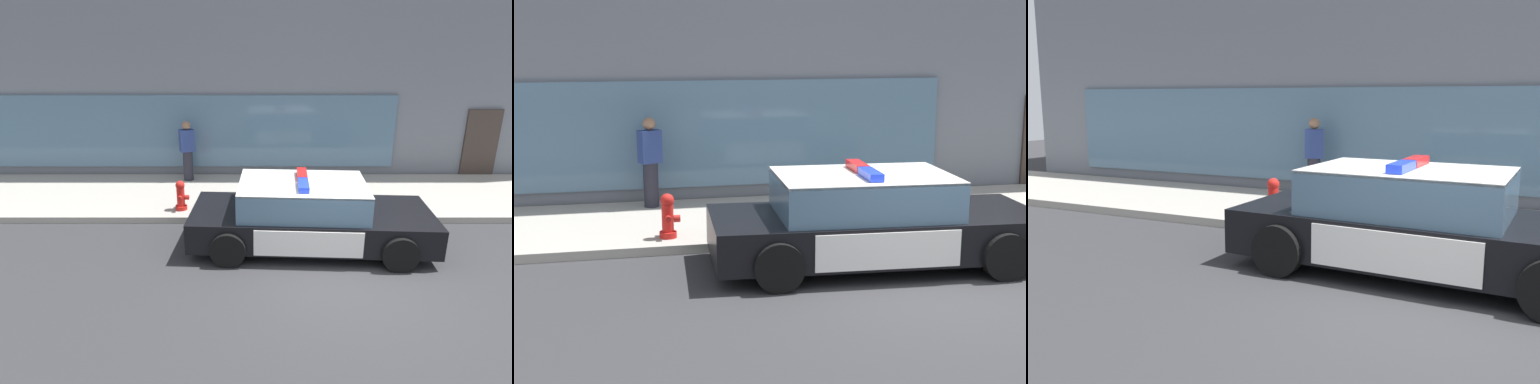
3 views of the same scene
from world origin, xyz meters
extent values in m
plane|color=#303033|center=(0.00, 0.00, 0.00)|extent=(48.00, 48.00, 0.00)
cube|color=#A39E93|center=(0.00, 3.99, 0.07)|extent=(48.00, 3.29, 0.15)
cube|color=slate|center=(-1.46, 10.82, 4.85)|extent=(21.51, 10.27, 9.70)
cube|color=slate|center=(-4.04, 5.66, 1.45)|extent=(12.90, 0.08, 2.10)
cube|color=#382D28|center=(4.99, 5.66, 1.05)|extent=(1.00, 0.08, 2.10)
cube|color=black|center=(-0.52, 1.24, 0.50)|extent=(4.94, 2.17, 0.60)
cube|color=silver|center=(1.03, 1.15, 0.67)|extent=(1.75, 1.95, 0.05)
cube|color=silver|center=(-2.21, 1.33, 0.67)|extent=(1.46, 1.94, 0.05)
cube|color=silver|center=(-0.56, 2.20, 0.50)|extent=(2.03, 0.14, 0.51)
cube|color=silver|center=(-0.67, 0.28, 0.50)|extent=(2.03, 0.14, 0.51)
cube|color=yellow|center=(-0.56, 2.22, 0.50)|extent=(0.22, 0.02, 0.26)
cube|color=slate|center=(-0.71, 1.25, 1.07)|extent=(2.61, 1.85, 0.60)
cube|color=silver|center=(-0.71, 1.25, 1.36)|extent=(2.61, 1.85, 0.04)
cube|color=red|center=(-0.69, 1.59, 1.44)|extent=(0.24, 0.66, 0.11)
cube|color=blue|center=(-0.73, 0.91, 1.44)|extent=(0.24, 0.66, 0.11)
cylinder|color=black|center=(1.13, 2.10, 0.34)|extent=(0.69, 0.26, 0.68)
cylinder|color=black|center=(1.03, 0.20, 0.34)|extent=(0.69, 0.26, 0.68)
cylinder|color=black|center=(-2.06, 2.28, 0.34)|extent=(0.69, 0.26, 0.68)
cylinder|color=black|center=(-2.16, 0.38, 0.34)|extent=(0.69, 0.26, 0.68)
cylinder|color=red|center=(-3.44, 2.85, 0.20)|extent=(0.28, 0.28, 0.10)
cylinder|color=red|center=(-3.44, 2.85, 0.47)|extent=(0.19, 0.19, 0.45)
sphere|color=red|center=(-3.44, 2.85, 0.77)|extent=(0.22, 0.22, 0.22)
cylinder|color=#B21E19|center=(-3.44, 2.85, 0.84)|extent=(0.06, 0.06, 0.05)
cylinder|color=#B21E19|center=(-3.44, 2.70, 0.50)|extent=(0.09, 0.10, 0.09)
cylinder|color=#B21E19|center=(-3.44, 2.99, 0.50)|extent=(0.09, 0.10, 0.09)
cylinder|color=#B21E19|center=(-3.29, 2.85, 0.46)|extent=(0.10, 0.12, 0.12)
cylinder|color=#23232D|center=(-3.59, 5.13, 0.57)|extent=(0.28, 0.28, 0.85)
cube|color=navy|center=(-3.59, 5.13, 1.31)|extent=(0.47, 0.39, 0.62)
sphere|color=#8C664C|center=(-3.59, 5.13, 1.74)|extent=(0.24, 0.24, 0.24)
camera|label=1|loc=(-1.64, -7.06, 4.21)|focal=30.99mm
camera|label=2|loc=(-4.20, -8.57, 3.31)|focal=50.93mm
camera|label=3|loc=(0.80, -5.80, 2.28)|focal=38.58mm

